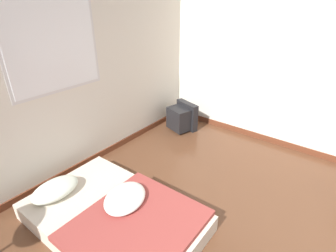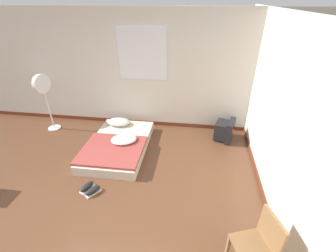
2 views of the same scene
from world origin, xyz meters
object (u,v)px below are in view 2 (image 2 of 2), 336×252
object	(u,v)px
crt_tv	(225,130)
wooden_chair	(261,242)
sneaker_pair	(90,189)
standing_fan	(43,90)
mattress_bed	(118,144)

from	to	relation	value
crt_tv	wooden_chair	distance (m)	2.76
wooden_chair	sneaker_pair	size ratio (longest dim) A/B	2.41
sneaker_pair	crt_tv	bearing A→B (deg)	39.57
standing_fan	crt_tv	bearing A→B (deg)	1.38
standing_fan	wooden_chair	bearing A→B (deg)	-32.68
mattress_bed	standing_fan	size ratio (longest dim) A/B	1.35
sneaker_pair	standing_fan	xyz separation A→B (m)	(-1.73, 1.78, 0.92)
wooden_chair	mattress_bed	bearing A→B (deg)	138.53
standing_fan	sneaker_pair	bearing A→B (deg)	-45.89
sneaker_pair	mattress_bed	bearing A→B (deg)	86.25
crt_tv	standing_fan	size ratio (longest dim) A/B	0.38
sneaker_pair	standing_fan	bearing A→B (deg)	134.11
standing_fan	mattress_bed	bearing A→B (deg)	-18.26
wooden_chair	standing_fan	distance (m)	4.92
mattress_bed	crt_tv	distance (m)	2.30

